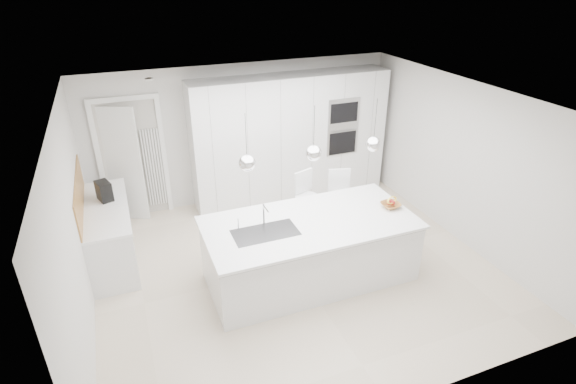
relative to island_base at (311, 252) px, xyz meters
name	(u,v)px	position (x,y,z in m)	size (l,w,h in m)	color
floor	(295,267)	(-0.10, 0.30, -0.43)	(5.50, 5.50, 0.00)	beige
wall_back	(243,133)	(-0.10, 2.80, 0.82)	(5.50, 5.50, 0.00)	silver
wall_left	(74,231)	(-2.85, 0.30, 0.82)	(5.00, 5.00, 0.00)	silver
ceiling	(297,100)	(-0.10, 0.30, 2.07)	(5.50, 5.50, 0.00)	white
tall_cabinets	(291,138)	(0.70, 2.50, 0.72)	(3.60, 0.60, 2.30)	white
oven_stack	(343,127)	(1.60, 2.19, 0.92)	(0.62, 0.04, 1.05)	#A5A5A8
doorway_frame	(133,161)	(-2.05, 2.77, 0.59)	(1.11, 0.08, 2.13)	white
hallway_door	(118,165)	(-2.30, 2.72, 0.57)	(0.82, 0.04, 2.00)	white
radiator	(154,168)	(-1.73, 2.76, 0.42)	(0.32, 0.04, 1.40)	white
left_base_cabinets	(111,235)	(-2.55, 1.50, 0.00)	(0.60, 1.80, 0.86)	white
left_worktop	(105,208)	(-2.55, 1.50, 0.45)	(0.62, 1.82, 0.04)	white
oak_backsplash	(79,194)	(-2.84, 1.50, 0.72)	(0.02, 1.80, 0.50)	#AF7E44
island_base	(311,252)	(0.00, 0.00, 0.00)	(2.80, 1.20, 0.86)	white
island_worktop	(310,223)	(0.00, 0.05, 0.45)	(2.84, 1.40, 0.04)	white
island_sink	(265,238)	(-0.65, 0.00, 0.39)	(0.84, 0.44, 0.18)	#3F3F42
island_tap	(264,215)	(-0.60, 0.20, 0.62)	(0.02, 0.02, 0.30)	white
pendant_left	(247,163)	(-0.85, 0.00, 1.47)	(0.20, 0.20, 0.20)	white
pendant_mid	(313,153)	(0.00, 0.00, 1.47)	(0.20, 0.20, 0.20)	white
pendant_right	(373,144)	(0.85, 0.00, 1.47)	(0.20, 0.20, 0.20)	white
fruit_bowl	(391,205)	(1.22, -0.01, 0.50)	(0.27, 0.27, 0.07)	#AF7E44
espresso_machine	(104,191)	(-2.53, 1.72, 0.61)	(0.17, 0.27, 0.28)	black
bar_stool_left	(306,207)	(0.38, 1.02, 0.12)	(0.37, 0.51, 1.11)	white
bar_stool_right	(342,204)	(0.94, 0.88, 0.12)	(0.36, 0.51, 1.10)	white
apple_a	(393,203)	(1.25, -0.01, 0.54)	(0.07, 0.07, 0.07)	#AB1A1C
apple_b	(391,202)	(1.24, 0.02, 0.54)	(0.07, 0.07, 0.07)	#AB1A1C
apple_c	(389,203)	(1.21, 0.01, 0.53)	(0.07, 0.07, 0.07)	#AB1A1C
banana_bunch	(392,200)	(1.23, -0.01, 0.58)	(0.21, 0.21, 0.03)	yellow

